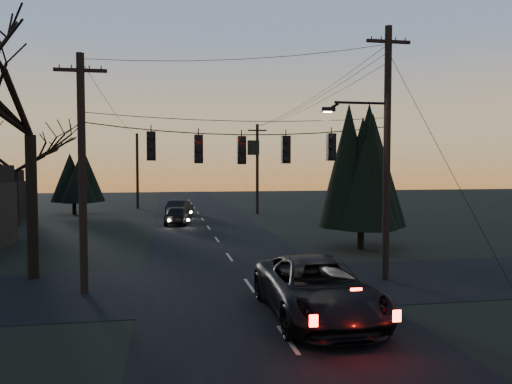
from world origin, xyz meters
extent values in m
cube|color=black|center=(0.00, 20.00, 0.01)|extent=(8.00, 120.00, 0.02)
cube|color=black|center=(0.00, 10.00, 0.01)|extent=(60.00, 7.00, 0.02)
cylinder|color=black|center=(-0.25, 10.00, 6.10)|extent=(11.50, 0.04, 0.04)
cylinder|color=black|center=(-8.41, 12.87, 2.90)|extent=(0.44, 0.44, 5.80)
cylinder|color=black|center=(7.41, 17.25, 0.80)|extent=(0.36, 0.36, 1.60)
cone|color=black|center=(7.41, 17.25, 4.24)|extent=(3.85, 3.85, 6.07)
cylinder|color=black|center=(-14.26, 31.84, 2.07)|extent=(0.44, 0.44, 4.14)
cylinder|color=black|center=(-11.49, 40.36, 0.80)|extent=(0.36, 0.36, 1.60)
cone|color=black|center=(-11.49, 40.36, 3.52)|extent=(3.83, 3.83, 4.64)
imported|color=black|center=(1.32, 5.71, 0.87)|extent=(2.92, 6.29, 1.75)
imported|color=black|center=(-2.16, 30.54, 0.74)|extent=(2.40, 4.55, 1.48)
imported|color=black|center=(-1.82, 36.83, 0.74)|extent=(2.70, 4.72, 1.47)
camera|label=1|loc=(-3.12, -8.44, 4.55)|focal=35.00mm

